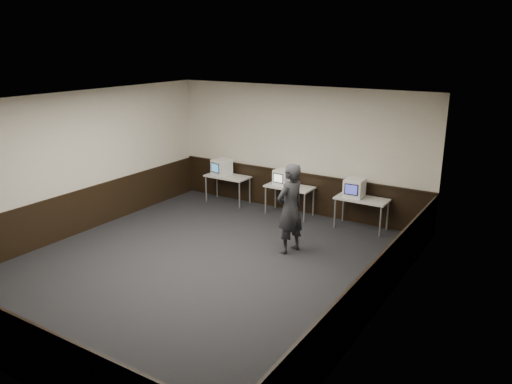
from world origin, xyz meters
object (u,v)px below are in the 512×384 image
desk_left (228,178)px  emac_center (283,177)px  desk_center (290,189)px  desk_right (362,201)px  emac_right (354,188)px  emac_left (222,167)px  person (290,209)px

desk_left → emac_center: bearing=0.7°
desk_left → emac_center: 1.71m
desk_center → desk_right: bearing=0.0°
emac_center → emac_right: (1.91, -0.02, 0.02)m
desk_center → emac_left: size_ratio=2.23×
desk_center → emac_right: (1.70, -0.00, 0.29)m
person → desk_center: bearing=-135.7°
person → emac_left: bearing=-106.8°
desk_center → desk_right: (1.90, 0.00, 0.00)m
emac_center → person: size_ratio=0.24×
desk_left → emac_center: (1.69, 0.02, 0.27)m
emac_left → emac_right: 3.78m
desk_center → emac_center: size_ratio=2.67×
desk_center → emac_left: bearing=-179.5°
desk_right → emac_center: size_ratio=2.67×
desk_right → emac_right: size_ratio=2.46×
desk_center → emac_right: emac_right is taller
emac_left → emac_right: emac_right is taller
desk_left → person: 3.66m
desk_left → desk_center: same height
emac_left → desk_left: bearing=19.3°
desk_center → person: size_ratio=0.63×
desk_left → emac_left: (-0.18, -0.02, 0.29)m
desk_left → person: person is taller
desk_left → emac_left: size_ratio=2.23×
emac_left → person: 3.79m
desk_center → emac_center: 0.34m
desk_left → emac_left: 0.34m
desk_center → person: 2.35m
desk_left → emac_right: (3.60, -0.00, 0.29)m
emac_center → emac_right: emac_right is taller
emac_left → emac_right: (3.78, 0.02, 0.00)m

